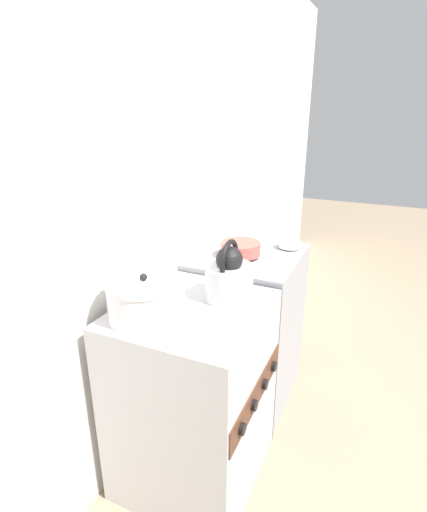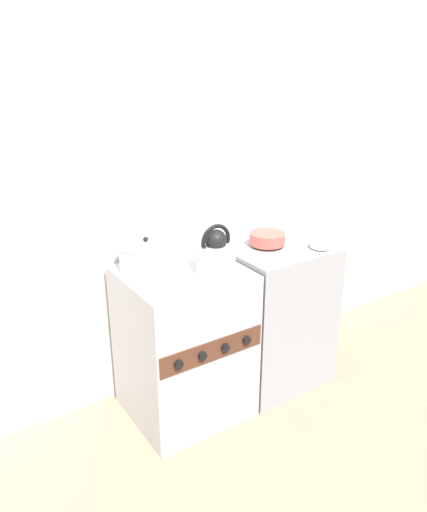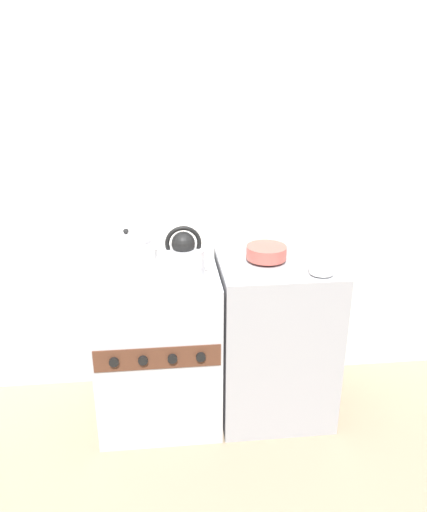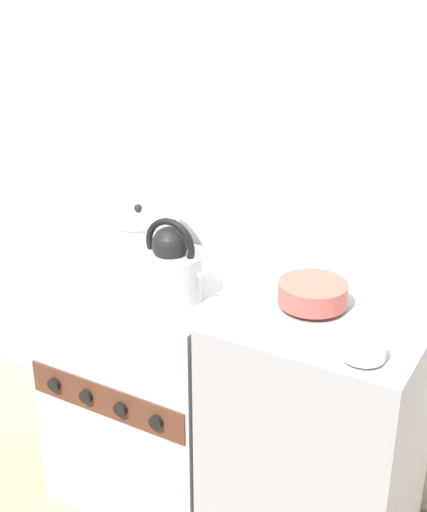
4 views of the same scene
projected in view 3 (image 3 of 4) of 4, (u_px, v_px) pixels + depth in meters
ground_plane at (162, 448)px, 2.46m from camera, size 12.00×12.00×0.00m
wall_back at (152, 170)px, 2.58m from camera, size 7.00×0.06×2.50m
stove at (158, 345)px, 2.56m from camera, size 0.60×0.58×0.83m
counter at (274, 338)px, 2.60m from camera, size 0.57×0.52×0.86m
kettle at (184, 258)px, 2.30m from camera, size 0.24×0.20×0.25m
cooking_pot at (127, 248)px, 2.48m from camera, size 0.28×0.28×0.18m
enamel_bowl at (266, 252)px, 2.44m from camera, size 0.20×0.20×0.08m
small_ceramic_bowl at (322, 269)px, 2.29m from camera, size 0.11×0.11×0.05m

